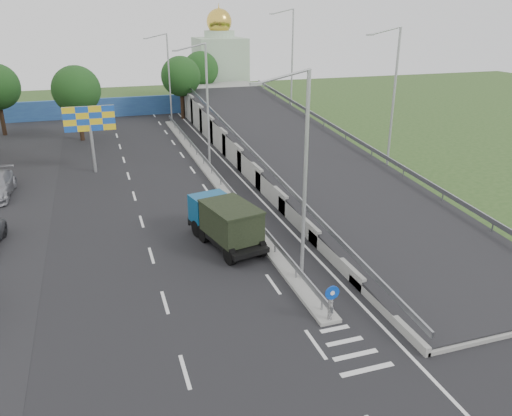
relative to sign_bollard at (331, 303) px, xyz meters
name	(u,v)px	position (x,y,z in m)	size (l,w,h in m)	color
ground	(354,354)	(0.00, -2.17, -1.03)	(160.00, 160.00, 0.00)	#2D4C1E
road_surface	(184,196)	(-3.00, 17.83, -1.03)	(26.00, 90.00, 0.04)	black
median	(212,175)	(0.00, 21.83, -0.93)	(1.00, 44.00, 0.20)	gray
overpass_ramp	(297,148)	(7.50, 21.83, 0.72)	(10.00, 50.00, 3.50)	gray
median_guardrail	(212,167)	(0.00, 21.83, -0.28)	(0.09, 44.00, 0.71)	gray
sign_bollard	(331,303)	(0.00, 0.00, 0.00)	(0.64, 0.23, 1.67)	black
lamp_post_near	(302,169)	(0.11, 3.83, 4.77)	(2.74, 0.18, 10.08)	#B2B5B7
lamp_post_mid	(205,100)	(0.11, 23.83, 4.77)	(2.74, 0.18, 10.08)	#B2B5B7
lamp_post_far	(167,73)	(0.11, 43.83, 4.77)	(2.74, 0.18, 10.08)	#B2B5B7
blue_wall	(130,106)	(-4.00, 49.83, 0.17)	(30.00, 0.50, 2.40)	#26458C
church	(220,64)	(10.00, 57.83, 4.28)	(7.00, 7.00, 13.80)	#B2CCAD
billboard	(90,122)	(-9.00, 25.83, 3.15)	(4.00, 0.24, 5.50)	#B2B5B7
tree_left_mid	(76,90)	(-10.00, 37.83, 4.14)	(4.80, 4.80, 7.60)	black
tree_median_far	(181,76)	(2.00, 45.83, 4.14)	(4.80, 4.80, 7.60)	black
tree_ramp_far	(201,69)	(6.00, 52.83, 4.14)	(4.80, 4.80, 7.60)	black
dump_truck	(225,221)	(-2.24, 9.01, 0.42)	(3.41, 6.28, 2.62)	black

